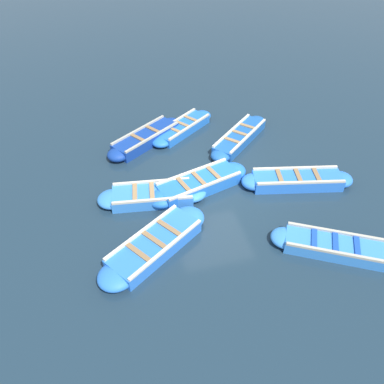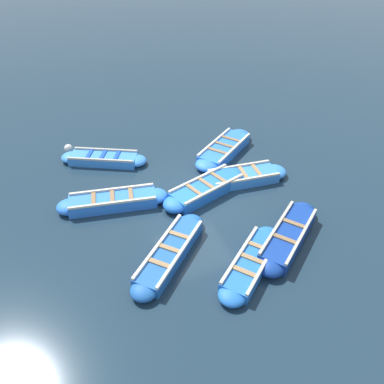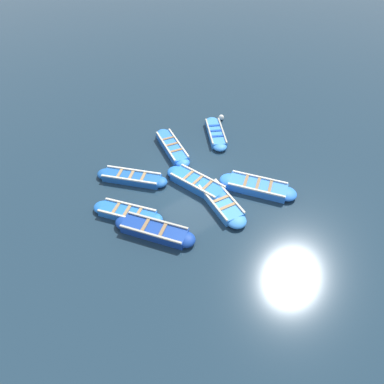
{
  "view_description": "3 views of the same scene",
  "coord_description": "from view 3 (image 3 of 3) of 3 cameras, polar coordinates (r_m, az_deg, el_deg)",
  "views": [
    {
      "loc": [
        2.92,
        8.77,
        7.67
      ],
      "look_at": [
        0.82,
        0.35,
        0.21
      ],
      "focal_mm": 35.0,
      "sensor_mm": 36.0,
      "label": 1
    },
    {
      "loc": [
        -3.93,
        -9.21,
        7.74
      ],
      "look_at": [
        -0.12,
        -0.22,
        0.41
      ],
      "focal_mm": 35.0,
      "sensor_mm": 36.0,
      "label": 2
    },
    {
      "loc": [
        8.65,
        -6.08,
        9.84
      ],
      "look_at": [
        0.81,
        -0.51,
        0.2
      ],
      "focal_mm": 28.0,
      "sensor_mm": 36.0,
      "label": 3
    }
  ],
  "objects": [
    {
      "name": "boat_stern_in",
      "position": [
        16.23,
        -3.81,
        8.5
      ],
      "size": [
        3.65,
        1.44,
        0.44
      ],
      "color": "blue",
      "rests_on": "ground"
    },
    {
      "name": "boat_far_corner",
      "position": [
        14.63,
        -11.39,
        2.68
      ],
      "size": [
        3.07,
        2.89,
        0.41
      ],
      "color": "#1E59AD",
      "rests_on": "ground"
    },
    {
      "name": "ground_plane",
      "position": [
        14.44,
        -0.22,
        2.13
      ],
      "size": [
        120.0,
        120.0,
        0.0
      ],
      "primitive_type": "plane",
      "color": "#1C303F"
    },
    {
      "name": "boat_end_of_row",
      "position": [
        14.2,
        12.33,
        0.98
      ],
      "size": [
        3.46,
        2.81,
        0.44
      ],
      "color": "blue",
      "rests_on": "ground"
    },
    {
      "name": "boat_outer_left",
      "position": [
        13.28,
        5.46,
        -1.85
      ],
      "size": [
        3.39,
        1.27,
        0.41
      ],
      "color": "#3884E0",
      "rests_on": "ground"
    },
    {
      "name": "boat_alongside",
      "position": [
        17.38,
        4.53,
        11.1
      ],
      "size": [
        3.28,
        2.25,
        0.39
      ],
      "color": "#3884E0",
      "rests_on": "ground"
    },
    {
      "name": "buoy_orange_near",
      "position": [
        18.83,
        5.59,
        13.95
      ],
      "size": [
        0.34,
        0.34,
        0.34
      ],
      "primitive_type": "sphere",
      "color": "silver",
      "rests_on": "ground"
    },
    {
      "name": "boat_mid_row",
      "position": [
        13.08,
        -12.17,
        -3.99
      ],
      "size": [
        2.96,
        2.5,
        0.39
      ],
      "color": "blue",
      "rests_on": "ground"
    },
    {
      "name": "boat_outer_right",
      "position": [
        12.25,
        -7.16,
        -7.3
      ],
      "size": [
        3.25,
        2.63,
        0.46
      ],
      "color": "navy",
      "rests_on": "ground"
    },
    {
      "name": "boat_centre",
      "position": [
        14.01,
        1.04,
        1.6
      ],
      "size": [
        3.57,
        1.81,
        0.47
      ],
      "color": "blue",
      "rests_on": "ground"
    }
  ]
}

